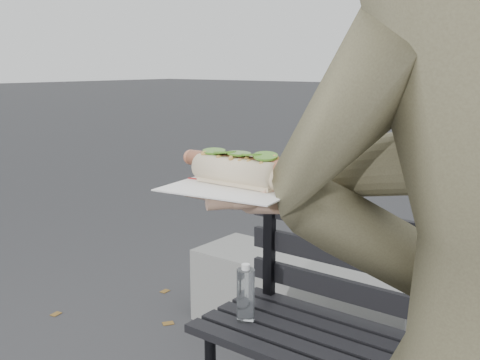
# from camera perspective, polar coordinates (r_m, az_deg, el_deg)

# --- Properties ---
(park_bench) EXTENTS (1.50, 0.44, 0.88)m
(park_bench) POSITION_cam_1_polar(r_m,az_deg,el_deg) (1.90, 17.76, -15.60)
(park_bench) COLOR black
(park_bench) RESTS_ON ground
(concrete_block) EXTENTS (1.20, 0.40, 0.40)m
(concrete_block) POSITION_cam_1_polar(r_m,az_deg,el_deg) (2.93, 6.54, -12.09)
(concrete_block) COLOR slate
(concrete_block) RESTS_ON ground
(held_hotdog) EXTENTS (0.62, 0.30, 0.20)m
(held_hotdog) POSITION_cam_1_polar(r_m,az_deg,el_deg) (0.79, 13.52, 1.25)
(held_hotdog) COLOR brown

